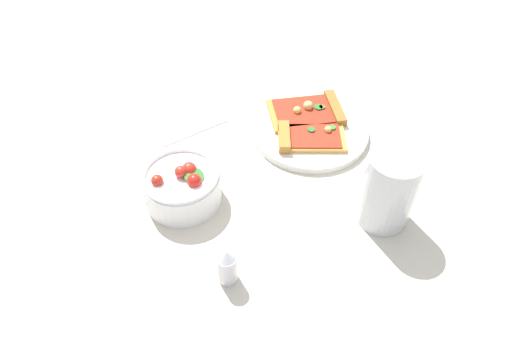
% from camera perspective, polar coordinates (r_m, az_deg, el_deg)
% --- Properties ---
extents(ground_plane, '(2.40, 2.40, 0.00)m').
position_cam_1_polar(ground_plane, '(0.90, 4.76, 3.40)').
color(ground_plane, beige).
rests_on(ground_plane, ground).
extents(plate, '(0.22, 0.22, 0.01)m').
position_cam_1_polar(plate, '(0.92, 6.48, 4.84)').
color(plate, silver).
rests_on(plate, ground_plane).
extents(pizza_slice_near, '(0.14, 0.12, 0.02)m').
position_cam_1_polar(pizza_slice_near, '(0.89, 6.04, 4.03)').
color(pizza_slice_near, gold).
rests_on(pizza_slice_near, plate).
extents(pizza_slice_far, '(0.16, 0.13, 0.03)m').
position_cam_1_polar(pizza_slice_far, '(0.95, 6.62, 7.11)').
color(pizza_slice_far, gold).
rests_on(pizza_slice_far, plate).
extents(salad_bowl, '(0.13, 0.13, 0.07)m').
position_cam_1_polar(salad_bowl, '(0.79, -8.91, -1.80)').
color(salad_bowl, white).
rests_on(salad_bowl, ground_plane).
extents(soda_glass, '(0.08, 0.08, 0.13)m').
position_cam_1_polar(soda_glass, '(0.76, 15.64, -2.39)').
color(soda_glass, silver).
rests_on(soda_glass, ground_plane).
extents(paper_napkin, '(0.16, 0.13, 0.00)m').
position_cam_1_polar(paper_napkin, '(0.96, -8.64, 6.26)').
color(paper_napkin, silver).
rests_on(paper_napkin, ground_plane).
extents(pepper_shaker, '(0.03, 0.03, 0.07)m').
position_cam_1_polar(pepper_shaker, '(0.68, -3.52, -11.41)').
color(pepper_shaker, silver).
rests_on(pepper_shaker, ground_plane).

